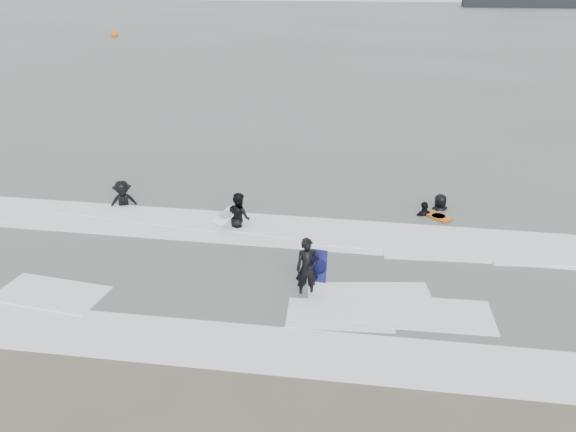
% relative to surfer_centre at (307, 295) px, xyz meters
% --- Properties ---
extents(ground, '(320.00, 320.00, 0.00)m').
position_rel_surfer_centre_xyz_m(ground, '(-1.03, -2.04, 0.00)').
color(ground, brown).
rests_on(ground, ground).
extents(sea, '(320.00, 320.00, 0.00)m').
position_rel_surfer_centre_xyz_m(sea, '(-1.03, 77.96, 0.06)').
color(sea, '#47544C').
rests_on(sea, ground).
extents(surfer_centre, '(0.75, 0.61, 1.80)m').
position_rel_surfer_centre_xyz_m(surfer_centre, '(0.00, 0.00, 0.00)').
color(surfer_centre, black).
rests_on(surfer_centre, ground).
extents(surfer_wading, '(1.15, 1.15, 1.88)m').
position_rel_surfer_centre_xyz_m(surfer_wading, '(-2.99, 4.14, 0.00)').
color(surfer_wading, black).
rests_on(surfer_wading, ground).
extents(surfer_breaker, '(1.45, 1.20, 1.95)m').
position_rel_surfer_centre_xyz_m(surfer_breaker, '(-7.86, 5.21, 0.00)').
color(surfer_breaker, black).
rests_on(surfer_breaker, ground).
extents(surfer_right_near, '(1.09, 0.83, 1.72)m').
position_rel_surfer_centre_xyz_m(surfer_right_near, '(3.60, 6.27, 0.00)').
color(surfer_right_near, black).
rests_on(surfer_right_near, ground).
extents(surfer_right_far, '(1.01, 0.81, 1.81)m').
position_rel_surfer_centre_xyz_m(surfer_right_far, '(4.21, 6.90, 0.00)').
color(surfer_right_far, black).
rests_on(surfer_right_far, ground).
extents(surf_foam, '(30.03, 9.06, 0.09)m').
position_rel_surfer_centre_xyz_m(surf_foam, '(-1.03, 1.66, 0.04)').
color(surf_foam, white).
rests_on(surf_foam, ground).
extents(bodyboards, '(8.46, 6.45, 1.25)m').
position_rel_surfer_centre_xyz_m(bodyboards, '(0.33, 3.44, 0.50)').
color(bodyboards, '#11134F').
rests_on(bodyboards, ground).
extents(buoy, '(1.00, 1.00, 1.65)m').
position_rel_surfer_centre_xyz_m(buoy, '(-34.61, 61.36, 0.42)').
color(buoy, orange).
rests_on(buoy, ground).
extents(vessel_horizon, '(27.47, 4.91, 3.73)m').
position_rel_surfer_centre_xyz_m(vessel_horizon, '(33.66, 136.98, 1.39)').
color(vessel_horizon, black).
rests_on(vessel_horizon, ground).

